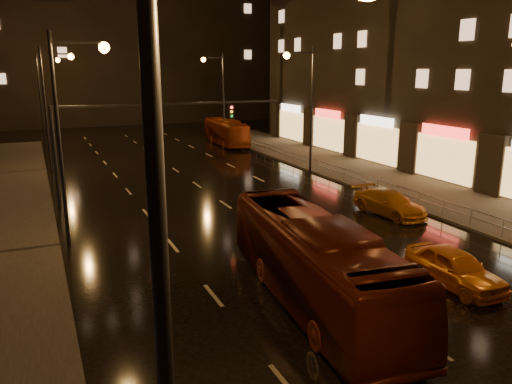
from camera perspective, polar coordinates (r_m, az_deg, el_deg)
ground at (r=35.24m, az=-5.79°, el=0.15°), size 140.00×140.00×0.00m
sidewalk_right at (r=37.53m, az=16.75°, el=0.59°), size 7.00×70.00×0.15m
building_distant at (r=86.34m, az=-15.02°, el=19.92°), size 44.00×16.00×36.00m
traffic_signal at (r=33.22m, az=-14.37°, el=7.25°), size 15.31×0.32×6.20m
streetlight_left at (r=5.22m, az=-3.56°, el=-7.89°), size 2.64×0.50×10.00m
railing_right at (r=37.70m, az=10.06°, el=2.31°), size 0.05×56.00×1.00m
bus_red at (r=18.29m, az=6.66°, el=-7.85°), size 4.00×11.77×3.21m
bus_curb at (r=56.37m, az=-3.48°, el=6.84°), size 2.94×10.22×2.81m
taxi_near at (r=21.32m, az=21.75°, el=-8.04°), size 1.82×4.41×1.49m
taxi_far at (r=30.22m, az=15.00°, el=-1.22°), size 2.51×5.06×1.41m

